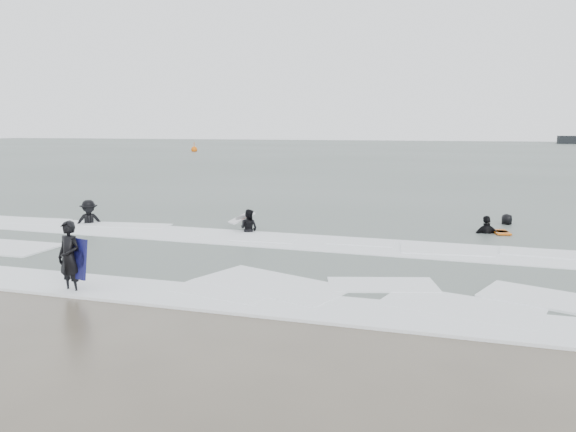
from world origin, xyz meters
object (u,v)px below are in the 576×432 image
(surfer_breaker, at_px, (89,225))
(surfer_right_far, at_px, (506,226))
(surfer_centre, at_px, (71,293))
(surfer_right_near, at_px, (487,235))
(surfer_wading, at_px, (249,234))
(buoy, at_px, (194,149))

(surfer_breaker, relative_size, surfer_right_far, 1.15)
(surfer_breaker, bearing_deg, surfer_centre, -96.80)
(surfer_breaker, relative_size, surfer_right_near, 1.01)
(surfer_breaker, distance_m, surfer_right_far, 16.82)
(surfer_right_near, height_order, surfer_right_far, surfer_right_near)
(surfer_centre, distance_m, surfer_wading, 8.36)
(surfer_breaker, height_order, surfer_right_far, surfer_breaker)
(buoy, bearing_deg, surfer_right_far, -52.73)
(surfer_right_near, distance_m, surfer_right_far, 2.36)
(surfer_centre, distance_m, buoy, 79.16)
(surfer_centre, distance_m, surfer_right_near, 14.53)
(surfer_wading, distance_m, surfer_right_near, 8.78)
(surfer_breaker, bearing_deg, surfer_right_near, -31.20)
(surfer_centre, relative_size, surfer_right_far, 1.08)
(surfer_breaker, distance_m, surfer_right_near, 15.50)
(surfer_right_far, relative_size, buoy, 0.99)
(surfer_wading, bearing_deg, surfer_right_near, -149.48)
(surfer_right_near, bearing_deg, buoy, -74.36)
(surfer_centre, height_order, buoy, buoy)
(surfer_right_near, height_order, buoy, buoy)
(surfer_centre, bearing_deg, surfer_breaker, 134.87)
(surfer_centre, height_order, surfer_right_near, surfer_right_near)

